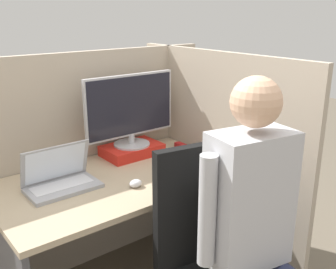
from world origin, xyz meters
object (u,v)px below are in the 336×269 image
Objects in this scene: carrot_toy at (169,176)px; person at (258,219)px; monitor at (131,109)px; office_chair at (224,259)px; stapler at (185,148)px; laptop at (61,180)px; paper_box at (132,150)px.

person is at bearing -93.48° from carrot_toy.
monitor reaches higher than office_chair.
office_chair reaches higher than stapler.
laptop reaches higher than stapler.
laptop is (-0.55, -0.18, 0.01)m from paper_box.
paper_box is at bearing 85.13° from person.
paper_box is at bearing 18.11° from laptop.
office_chair is at bearing 100.30° from person.
office_chair is at bearing -118.87° from stapler.
monitor is 0.58× the size of office_chair.
stapler is (0.30, -0.16, -0.01)m from paper_box.
monitor is at bearing 151.57° from stapler.
laptop is at bearing 120.29° from office_chair.
laptop is 1.00m from person.
stapler is at bearing 38.78° from carrot_toy.
monitor reaches higher than paper_box.
stapler is at bearing 66.74° from person.
stapler is 0.90m from office_chair.
carrot_toy is at bearing -96.79° from monitor.
person is (-0.09, -1.07, -0.23)m from monitor.
laptop is 2.72× the size of carrot_toy.
office_chair is 0.76× the size of person.
laptop is at bearing 152.08° from carrot_toy.
person reaches higher than carrot_toy.
office_chair is 0.31m from person.
office_chair is at bearing -97.35° from paper_box.
office_chair reaches higher than laptop.
laptop is 0.34× the size of office_chair.
monitor is (-0.00, 0.00, 0.26)m from paper_box.
person is at bearing -79.70° from office_chair.
laptop is 0.56m from carrot_toy.
office_chair reaches higher than paper_box.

